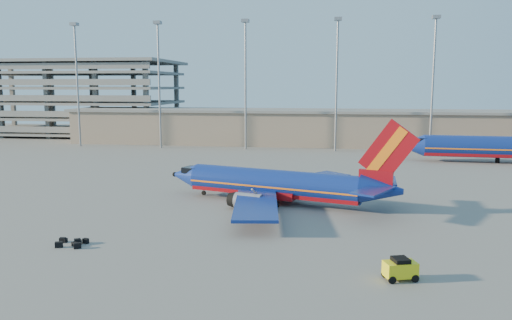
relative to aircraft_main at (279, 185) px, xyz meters
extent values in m
plane|color=slate|center=(-7.94, 4.93, -2.29)|extent=(220.00, 220.00, 0.00)
cube|color=gray|center=(2.06, 62.93, 1.71)|extent=(120.00, 15.00, 8.00)
cube|color=slate|center=(2.06, 62.93, 5.91)|extent=(122.00, 16.00, 0.60)
cube|color=slate|center=(-69.94, 78.93, -1.29)|extent=(60.00, 30.00, 0.70)
cube|color=slate|center=(-69.94, 78.93, 2.91)|extent=(60.00, 30.00, 0.70)
cube|color=slate|center=(-69.94, 78.93, 7.11)|extent=(60.00, 30.00, 0.70)
cube|color=slate|center=(-69.94, 78.93, 11.31)|extent=(60.00, 30.00, 0.70)
cube|color=slate|center=(-69.94, 78.93, 15.51)|extent=(60.00, 30.00, 0.70)
cube|color=slate|center=(-69.94, 78.93, 18.71)|extent=(62.00, 32.00, 0.80)
cube|color=slate|center=(-69.94, 91.93, 8.21)|extent=(1.20, 1.20, 21.00)
cylinder|color=gray|center=(-52.94, 50.93, 11.71)|extent=(0.44, 0.44, 28.00)
cube|color=gray|center=(-52.94, 50.93, 26.01)|extent=(1.60, 1.60, 0.70)
cylinder|color=gray|center=(-32.94, 50.93, 11.71)|extent=(0.44, 0.44, 28.00)
cube|color=gray|center=(-32.94, 50.93, 26.01)|extent=(1.60, 1.60, 0.70)
cylinder|color=gray|center=(-12.94, 50.93, 11.71)|extent=(0.44, 0.44, 28.00)
cube|color=gray|center=(-12.94, 50.93, 26.01)|extent=(1.60, 1.60, 0.70)
cylinder|color=gray|center=(7.06, 50.93, 11.71)|extent=(0.44, 0.44, 28.00)
cube|color=gray|center=(7.06, 50.93, 26.01)|extent=(1.60, 1.60, 0.70)
cylinder|color=gray|center=(27.06, 50.93, 11.71)|extent=(0.44, 0.44, 28.00)
cube|color=gray|center=(27.06, 50.93, 26.01)|extent=(1.60, 1.60, 0.70)
cylinder|color=navy|center=(-0.73, 0.21, 0.14)|extent=(21.72, 9.27, 3.34)
cube|color=maroon|center=(-0.73, 0.21, -0.71)|extent=(21.54, 8.67, 1.17)
cube|color=orange|center=(-0.73, 0.21, -0.08)|extent=(21.73, 9.31, 0.20)
cone|color=navy|center=(-12.94, 3.78, 0.14)|extent=(4.57, 4.27, 3.34)
cube|color=black|center=(-11.81, 3.45, 1.00)|extent=(2.74, 2.86, 0.72)
cone|color=navy|center=(11.91, -3.48, 0.46)|extent=(5.44, 4.52, 3.34)
cube|color=maroon|center=(11.22, -3.28, 1.68)|extent=(3.78, 1.54, 1.98)
cube|color=maroon|center=(12.43, -3.63, 4.84)|extent=(6.44, 2.13, 7.20)
cube|color=orange|center=(12.26, -3.58, 4.84)|extent=(4.33, 1.60, 5.65)
cube|color=navy|center=(12.43, -0.44, 0.96)|extent=(3.13, 5.96, 0.20)
cube|color=navy|center=(10.71, -6.32, 0.96)|extent=(5.12, 6.37, 0.20)
cube|color=navy|center=(2.80, 7.45, -0.67)|extent=(12.48, 13.58, 0.32)
cube|color=navy|center=(-1.66, -7.79, -0.67)|extent=(6.35, 14.46, 0.32)
cube|color=maroon|center=(-0.30, 0.09, -1.07)|extent=(6.18, 4.89, 0.90)
cylinder|color=gray|center=(-0.45, 5.02, -1.25)|extent=(3.65, 2.73, 1.89)
cylinder|color=gray|center=(-3.08, -3.99, -1.25)|extent=(3.65, 2.73, 1.89)
cylinder|color=gray|center=(-10.25, 3.00, -1.79)|extent=(0.27, 0.27, 0.99)
cylinder|color=black|center=(-10.25, 3.00, -2.00)|extent=(0.62, 0.38, 0.58)
cylinder|color=black|center=(1.23, 2.08, -1.91)|extent=(0.87, 0.69, 0.76)
cylinder|color=black|center=(-0.09, -2.42, -1.91)|extent=(0.87, 0.69, 0.76)
cylinder|color=navy|center=(36.91, 38.11, 0.69)|extent=(26.68, 5.55, 4.08)
cube|color=maroon|center=(36.91, 38.11, -0.36)|extent=(26.64, 4.78, 1.44)
cube|color=orange|center=(36.91, 38.11, 0.41)|extent=(26.68, 5.59, 0.24)
cone|color=navy|center=(21.37, 38.98, 0.69)|extent=(4.86, 4.34, 4.08)
cube|color=black|center=(22.81, 38.90, 1.74)|extent=(2.80, 3.01, 0.88)
cylinder|color=black|center=(36.91, 38.11, -1.79)|extent=(0.81, 0.81, 0.99)
cube|color=yellow|center=(11.45, -23.01, -1.46)|extent=(2.63, 1.99, 1.11)
cube|color=black|center=(11.45, -23.01, -0.79)|extent=(1.44, 1.51, 0.39)
cylinder|color=black|center=(10.41, -22.70, -2.00)|extent=(0.61, 0.37, 0.58)
cylinder|color=black|center=(10.79, -23.87, -2.00)|extent=(0.61, 0.37, 0.58)
cylinder|color=black|center=(12.11, -22.15, -2.00)|extent=(0.61, 0.37, 0.58)
cylinder|color=black|center=(12.49, -23.32, -2.00)|extent=(0.61, 0.37, 0.58)
cube|color=black|center=(-16.36, -19.31, -2.10)|extent=(0.70, 0.63, 0.38)
cube|color=black|center=(-17.58, -19.84, -2.04)|extent=(0.74, 0.60, 0.51)
cube|color=black|center=(-15.81, -19.87, -2.04)|extent=(0.69, 0.60, 0.51)
cube|color=black|center=(-17.90, -18.38, -2.08)|extent=(0.67, 0.54, 0.42)
cube|color=black|center=(-16.25, -18.76, -2.08)|extent=(0.55, 0.48, 0.42)
cube|color=black|center=(-16.36, -18.82, -2.02)|extent=(0.68, 0.62, 0.54)
cube|color=black|center=(-18.02, -18.48, -2.06)|extent=(0.53, 0.41, 0.46)
cube|color=black|center=(-15.78, -18.40, -2.06)|extent=(0.59, 0.46, 0.46)
camera|label=1|loc=(6.20, -59.45, 11.96)|focal=35.00mm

